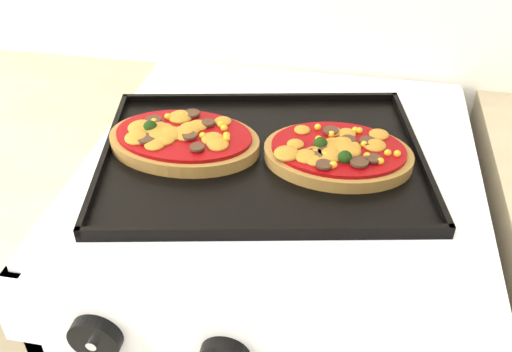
% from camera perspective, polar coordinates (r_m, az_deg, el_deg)
% --- Properties ---
extents(stove, '(0.60, 0.60, 0.91)m').
position_cam_1_polar(stove, '(1.19, 1.94, -16.30)').
color(stove, white).
rests_on(stove, floor).
extents(control_panel, '(0.60, 0.02, 0.09)m').
position_cam_1_polar(control_panel, '(0.69, -1.66, -16.64)').
color(control_panel, white).
rests_on(control_panel, stove).
extents(knob_left, '(0.06, 0.02, 0.06)m').
position_cam_1_polar(knob_left, '(0.72, -15.75, -15.30)').
color(knob_left, black).
rests_on(knob_left, control_panel).
extents(baking_tray, '(0.54, 0.44, 0.02)m').
position_cam_1_polar(baking_tray, '(0.85, 0.62, 2.07)').
color(baking_tray, black).
rests_on(baking_tray, stove).
extents(pizza_left, '(0.24, 0.16, 0.03)m').
position_cam_1_polar(pizza_left, '(0.87, -7.22, 3.74)').
color(pizza_left, olive).
rests_on(pizza_left, baking_tray).
extents(pizza_right, '(0.22, 0.16, 0.03)m').
position_cam_1_polar(pizza_right, '(0.85, 8.21, 2.40)').
color(pizza_right, olive).
rests_on(pizza_right, baking_tray).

